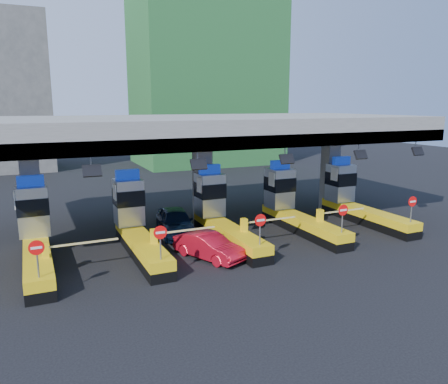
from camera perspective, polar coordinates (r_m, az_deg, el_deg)
name	(u,v)px	position (r m, az deg, el deg)	size (l,w,h in m)	color
ground	(222,238)	(25.82, -0.31, -6.07)	(120.00, 120.00, 0.00)	black
toll_canopy	(203,131)	(27.32, -2.80, 7.99)	(28.00, 12.09, 7.00)	slate
toll_lane_far_left	(35,235)	(23.65, -23.43, -5.16)	(4.43, 8.00, 4.16)	black
toll_lane_left	(135,224)	(24.18, -11.50, -4.08)	(4.43, 8.00, 4.16)	black
toll_lane_center	(220,214)	(25.68, -0.56, -2.93)	(4.43, 8.00, 4.16)	black
toll_lane_right	(292,206)	(28.01, 8.84, -1.85)	(4.43, 8.00, 4.16)	black
toll_lane_far_right	(354,199)	(30.98, 16.62, -0.92)	(4.43, 8.00, 4.16)	black
bg_building_scaffold	(206,55)	(59.10, -2.41, 17.48)	(18.00, 12.00, 28.00)	#1E5926
van	(176,222)	(26.50, -6.35, -3.86)	(1.91, 4.76, 1.62)	black
red_car	(209,246)	(22.41, -2.01, -7.07)	(1.39, 3.98, 1.31)	red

